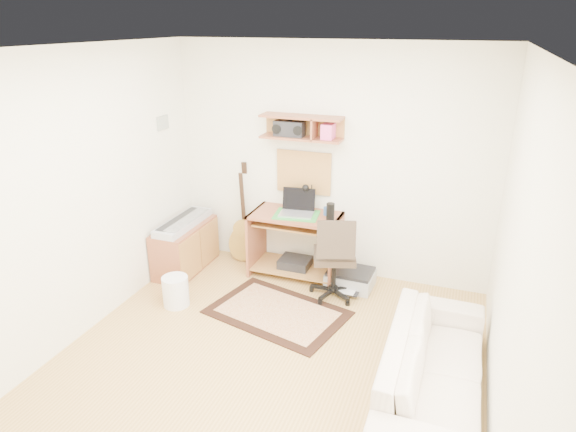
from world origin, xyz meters
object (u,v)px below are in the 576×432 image
(desk, at_px, (295,245))
(task_chair, at_px, (334,256))
(printer, at_px, (350,279))
(sofa, at_px, (435,358))
(cabinet, at_px, (185,247))

(desk, distance_m, task_chair, 0.65)
(printer, height_order, sofa, sofa)
(printer, bearing_deg, cabinet, -170.38)
(task_chair, height_order, sofa, task_chair)
(desk, height_order, sofa, desk)
(printer, bearing_deg, task_chair, -112.62)
(task_chair, bearing_deg, sofa, -65.45)
(task_chair, distance_m, cabinet, 1.83)
(cabinet, distance_m, printer, 1.97)
(sofa, bearing_deg, printer, 33.89)
(printer, bearing_deg, desk, 177.46)
(desk, bearing_deg, printer, -4.91)
(desk, height_order, printer, desk)
(sofa, bearing_deg, cabinet, 66.85)
(desk, height_order, cabinet, desk)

